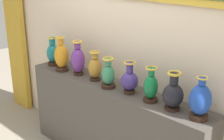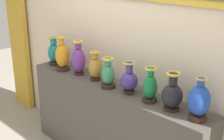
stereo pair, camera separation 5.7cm
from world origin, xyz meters
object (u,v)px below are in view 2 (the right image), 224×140
at_px(vase_jade, 108,75).
at_px(vase_emerald, 150,87).
at_px(vase_ochre, 95,67).
at_px(vase_teal, 54,53).
at_px(vase_amber, 62,56).
at_px(vase_sapphire, 199,101).
at_px(vase_indigo, 129,80).
at_px(vase_onyx, 172,95).
at_px(vase_violet, 79,59).

height_order(vase_jade, vase_emerald, vase_emerald).
distance_m(vase_ochre, vase_emerald, 0.77).
distance_m(vase_teal, vase_amber, 0.25).
bearing_deg(vase_ochre, vase_sapphire, -0.28).
height_order(vase_ochre, vase_indigo, vase_ochre).
bearing_deg(vase_amber, vase_sapphire, 1.61).
bearing_deg(vase_onyx, vase_violet, -179.96).
relative_size(vase_amber, vase_sapphire, 1.10).
distance_m(vase_violet, vase_indigo, 0.77).
relative_size(vase_onyx, vase_sapphire, 0.94).
bearing_deg(vase_ochre, vase_jade, -10.38).
bearing_deg(vase_ochre, vase_onyx, -0.61).
bearing_deg(vase_indigo, vase_teal, 179.95).
distance_m(vase_onyx, vase_sapphire, 0.26).
relative_size(vase_teal, vase_emerald, 1.07).
height_order(vase_amber, vase_indigo, vase_amber).
distance_m(vase_jade, vase_indigo, 0.25).
distance_m(vase_emerald, vase_onyx, 0.24).
relative_size(vase_emerald, vase_onyx, 0.96).
bearing_deg(vase_jade, vase_emerald, 3.92).
xyz_separation_m(vase_ochre, vase_indigo, (0.50, -0.00, -0.01)).
distance_m(vase_indigo, vase_sapphire, 0.77).
bearing_deg(vase_emerald, vase_indigo, 178.27).
relative_size(vase_teal, vase_sapphire, 0.96).
bearing_deg(vase_emerald, vase_jade, -176.08).
bearing_deg(vase_sapphire, vase_onyx, -179.01).
height_order(vase_teal, vase_indigo, vase_teal).
bearing_deg(vase_amber, vase_teal, 167.41).
relative_size(vase_indigo, vase_sapphire, 0.87).
distance_m(vase_teal, vase_onyx, 1.77).
distance_m(vase_indigo, vase_onyx, 0.51).
bearing_deg(vase_teal, vase_ochre, 0.17).
xyz_separation_m(vase_teal, vase_indigo, (1.26, -0.00, -0.02)).
bearing_deg(vase_teal, vase_amber, -12.59).
xyz_separation_m(vase_jade, vase_onyx, (0.76, 0.04, 0.01)).
relative_size(vase_teal, vase_amber, 0.88).
height_order(vase_indigo, vase_emerald, vase_emerald).
xyz_separation_m(vase_jade, vase_sapphire, (1.02, 0.04, 0.03)).
bearing_deg(vase_sapphire, vase_teal, 179.89).
relative_size(vase_ochre, vase_onyx, 0.93).
xyz_separation_m(vase_amber, vase_onyx, (1.53, 0.05, -0.03)).
xyz_separation_m(vase_ochre, vase_emerald, (0.77, -0.01, -0.00)).
bearing_deg(vase_amber, vase_indigo, 3.00).
xyz_separation_m(vase_ochre, vase_jade, (0.25, -0.05, -0.01)).
bearing_deg(vase_indigo, vase_sapphire, -0.22).
height_order(vase_ochre, vase_jade, vase_ochre).
relative_size(vase_indigo, vase_onyx, 0.93).
distance_m(vase_ochre, vase_jade, 0.26).
relative_size(vase_violet, vase_sapphire, 1.08).
bearing_deg(vase_amber, vase_violet, 10.27).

